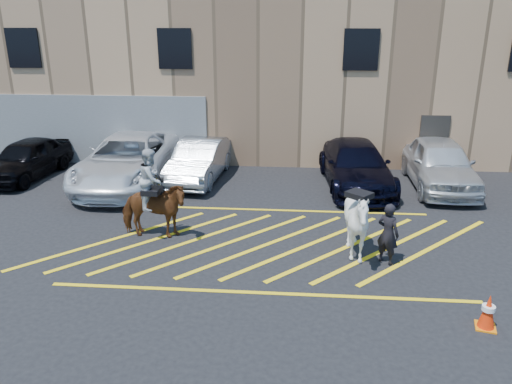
# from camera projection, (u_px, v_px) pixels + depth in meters

# --- Properties ---
(ground) EXTENTS (90.00, 90.00, 0.00)m
(ground) POSITION_uv_depth(u_px,v_px,m) (268.00, 240.00, 13.63)
(ground) COLOR black
(ground) RESTS_ON ground
(car_black_suv) EXTENTS (2.16, 4.42, 1.45)m
(car_black_suv) POSITION_uv_depth(u_px,v_px,m) (26.00, 159.00, 18.69)
(car_black_suv) COLOR black
(car_black_suv) RESTS_ON ground
(car_white_pickup) EXTENTS (3.02, 6.29, 1.73)m
(car_white_pickup) POSITION_uv_depth(u_px,v_px,m) (128.00, 160.00, 17.94)
(car_white_pickup) COLOR white
(car_white_pickup) RESTS_ON ground
(car_silver_sedan) EXTENTS (1.94, 4.56, 1.46)m
(car_silver_sedan) POSITION_uv_depth(u_px,v_px,m) (199.00, 160.00, 18.44)
(car_silver_sedan) COLOR #989EA6
(car_silver_sedan) RESTS_ON ground
(car_blue_suv) EXTENTS (2.59, 5.47, 1.54)m
(car_blue_suv) POSITION_uv_depth(u_px,v_px,m) (356.00, 165.00, 17.69)
(car_blue_suv) COLOR black
(car_blue_suv) RESTS_ON ground
(car_white_suv) EXTENTS (2.12, 5.06, 1.71)m
(car_white_suv) POSITION_uv_depth(u_px,v_px,m) (440.00, 163.00, 17.60)
(car_white_suv) COLOR silver
(car_white_suv) RESTS_ON ground
(handler) EXTENTS (0.68, 0.65, 1.56)m
(handler) POSITION_uv_depth(u_px,v_px,m) (388.00, 234.00, 12.10)
(handler) COLOR black
(handler) RESTS_ON ground
(warehouse) EXTENTS (32.42, 10.20, 7.30)m
(warehouse) POSITION_uv_depth(u_px,v_px,m) (283.00, 63.00, 23.68)
(warehouse) COLOR tan
(warehouse) RESTS_ON ground
(hatching_zone) EXTENTS (12.60, 5.12, 0.01)m
(hatching_zone) POSITION_uv_depth(u_px,v_px,m) (268.00, 244.00, 13.34)
(hatching_zone) COLOR yellow
(hatching_zone) RESTS_ON ground
(mounted_bay) EXTENTS (1.92, 0.91, 2.51)m
(mounted_bay) POSITION_uv_depth(u_px,v_px,m) (153.00, 203.00, 13.44)
(mounted_bay) COLOR brown
(mounted_bay) RESTS_ON ground
(saddled_white) EXTENTS (2.27, 2.29, 1.89)m
(saddled_white) POSITION_uv_depth(u_px,v_px,m) (357.00, 223.00, 12.32)
(saddled_white) COLOR white
(saddled_white) RESTS_ON ground
(traffic_cone) EXTENTS (0.46, 0.46, 0.73)m
(traffic_cone) POSITION_uv_depth(u_px,v_px,m) (488.00, 311.00, 9.65)
(traffic_cone) COLOR orange
(traffic_cone) RESTS_ON ground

